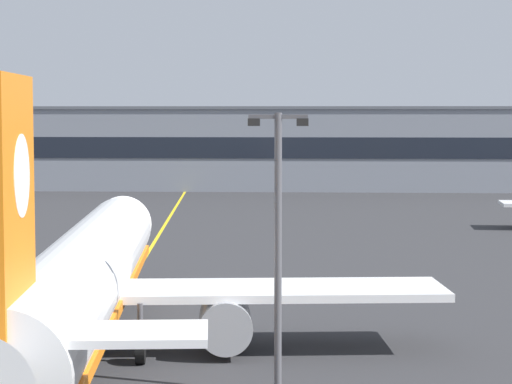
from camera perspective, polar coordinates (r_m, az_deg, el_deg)
The scene contains 4 objects.
taxiway_centreline at distance 65.15m, azimuth -6.95°, elevation -5.01°, with size 0.30×180.00×0.01m, color yellow.
airliner_foreground at distance 46.29m, azimuth -9.41°, elevation -4.65°, with size 32.31×41.52×11.65m.
apron_lamp_post at distance 39.03m, azimuth 1.21°, elevation -3.01°, with size 2.24×0.90×10.56m.
terminal_building at distance 144.35m, azimuth 0.47°, elevation 2.43°, with size 163.06×12.40×11.38m.
Camera 1 is at (11.34, -33.27, 10.58)m, focal length 73.40 mm.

